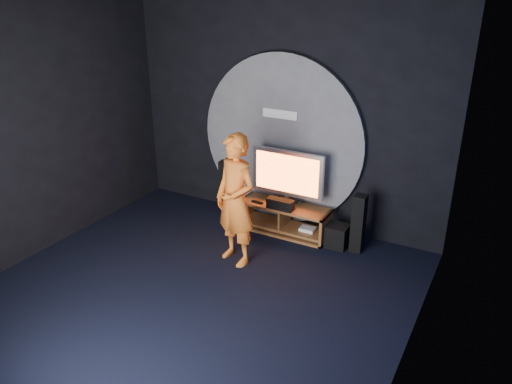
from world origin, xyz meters
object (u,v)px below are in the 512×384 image
tower_speaker_left (226,185)px  player (235,200)px  media_console (285,221)px  tower_speaker_right (358,223)px  subwoofer (337,236)px  tv (287,175)px

tower_speaker_left → player: (0.99, -1.35, 0.47)m
media_console → tower_speaker_right: 1.15m
tower_speaker_left → subwoofer: 2.10m
tv → subwoofer: 1.13m
tower_speaker_right → subwoofer: bearing=-176.0°
player → tv: bearing=97.3°
tower_speaker_right → subwoofer: (-0.28, -0.02, -0.26)m
media_console → player: 1.28m
tower_speaker_right → player: bearing=-142.1°
tower_speaker_right → player: size_ratio=0.47×
tower_speaker_left → player: bearing=-53.7°
subwoofer → tower_speaker_left: bearing=171.1°
tower_speaker_left → subwoofer: (2.06, -0.32, -0.26)m
tower_speaker_right → player: player is taller
tv → player: bearing=-100.9°
tower_speaker_left → player: size_ratio=0.47×
media_console → subwoofer: 0.84m
tv → media_console: bearing=-83.9°
media_console → tower_speaker_left: bearing=166.1°
media_console → tv: size_ratio=1.23×
tv → subwoofer: bearing=-5.9°
tv → player: player is taller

